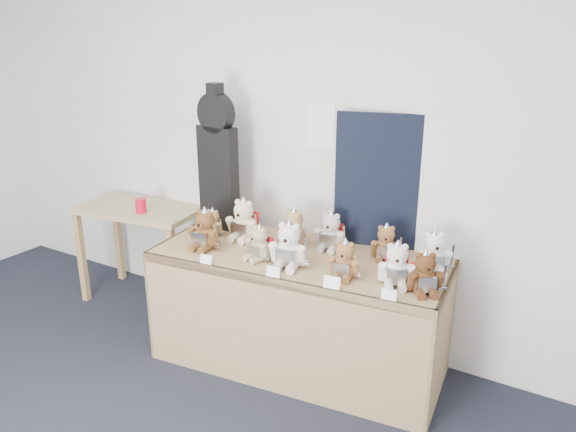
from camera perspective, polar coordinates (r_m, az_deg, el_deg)
The scene contains 22 objects.
room_shell at distance 3.81m, azimuth 3.30°, elevation 9.06°, with size 6.00×6.00×6.00m.
display_table at distance 3.61m, azimuth 0.73°, elevation -6.84°, with size 1.96×0.99×0.79m.
side_table at distance 4.67m, azimuth -14.74°, elevation -0.59°, with size 1.03×0.66×0.81m.
guitar_case at distance 3.98m, azimuth -7.15°, elevation 5.75°, with size 0.32×0.12×1.03m.
navy_board at distance 3.64m, azimuth 9.90°, elevation 3.38°, with size 0.66×0.02×0.88m, color black.
red_cup at distance 4.47m, azimuth -14.72°, elevation 1.03°, with size 0.08×0.08×0.11m, color red.
teddy_front_far_left at distance 3.70m, azimuth -8.44°, elevation -1.53°, with size 0.25×0.20×0.30m.
teddy_front_left at distance 3.50m, azimuth -2.95°, elevation -2.90°, with size 0.20×0.19×0.25m.
teddy_front_centre at distance 3.39m, azimuth 0.09°, elevation -3.16°, with size 0.27×0.24×0.32m.
teddy_front_right at distance 3.27m, azimuth 5.77°, elevation -4.58°, with size 0.21×0.18×0.26m.
teddy_front_far_right at distance 3.22m, azimuth 10.98°, elevation -5.03°, with size 0.24×0.22×0.28m.
teddy_front_end at distance 3.16m, azimuth 13.71°, elevation -5.79°, with size 0.22×0.22×0.27m.
teddy_back_left at distance 3.83m, azimuth -4.53°, elevation -0.55°, with size 0.26×0.22×0.32m.
teddy_back_centre_left at distance 3.71m, azimuth 0.54°, elevation -1.36°, with size 0.23×0.20×0.28m.
teddy_back_centre_right at distance 3.67m, azimuth 4.35°, elevation -1.70°, with size 0.23×0.20×0.28m.
teddy_back_right at distance 3.55m, azimuth 9.89°, elevation -2.82°, with size 0.21×0.19×0.25m.
teddy_back_end at distance 3.44m, azimuth 14.57°, elevation -3.71°, with size 0.23×0.23×0.28m.
teddy_back_far_left at distance 3.94m, azimuth -7.66°, elevation -0.77°, with size 0.18×0.15×0.21m.
entry_card_a at distance 3.49m, azimuth -8.33°, elevation -4.38°, with size 0.08×0.00×0.06m, color white.
entry_card_b at distance 3.28m, azimuth -1.52°, elevation -5.69°, with size 0.09×0.00×0.06m, color white.
entry_card_c at distance 3.15m, azimuth 4.47°, elevation -6.75°, with size 0.10×0.00×0.07m, color white.
entry_card_d at distance 3.07m, azimuth 10.22°, elevation -7.86°, with size 0.08×0.00×0.06m, color white.
Camera 1 is at (2.01, -0.83, 2.19)m, focal length 35.00 mm.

